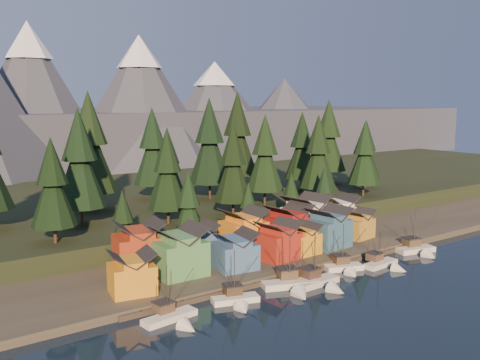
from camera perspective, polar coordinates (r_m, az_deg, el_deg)
ground at (r=103.35m, az=12.10°, el=-12.13°), size 500.00×500.00×0.00m
shore_strip at (r=131.88m, az=-0.90°, el=-7.01°), size 400.00×50.00×1.50m
hillside at (r=173.76m, az=-10.32°, el=-2.56°), size 420.00×100.00×6.00m
dock at (r=114.23m, az=5.91°, el=-9.68°), size 80.00×4.00×1.00m
mountain_ridge at (r=286.50m, az=-21.90°, el=5.96°), size 560.00×190.00×90.00m
boat_0 at (r=90.64m, az=-7.12°, el=-13.75°), size 10.16×10.87×10.44m
boat_1 at (r=97.28m, az=-0.33°, el=-11.96°), size 9.21×9.71×10.67m
boat_2 at (r=104.77m, az=5.67°, el=-10.37°), size 11.91×12.34×12.40m
boat_3 at (r=106.90m, az=8.62°, el=-10.07°), size 10.39×11.26×11.71m
boat_4 at (r=116.89m, az=11.20°, el=-8.47°), size 8.89×9.49×11.11m
boat_5 at (r=121.53m, az=15.20°, el=-8.10°), size 9.38×10.09×10.37m
boat_6 at (r=134.42m, az=18.56°, el=-6.46°), size 10.17×10.74×11.97m
house_front_0 at (r=99.55m, az=-11.46°, el=-9.52°), size 8.97×8.63×7.76m
house_front_1 at (r=107.71m, az=-6.53°, el=-7.37°), size 9.82×9.45×9.92m
house_front_2 at (r=111.31m, az=-0.56°, el=-7.37°), size 9.05×9.10×7.84m
house_front_3 at (r=118.18m, az=4.09°, el=-6.30°), size 8.88×8.52×8.38m
house_front_4 at (r=122.88m, az=6.60°, el=-6.14°), size 6.81×7.33×6.85m
house_front_5 at (r=128.70m, az=9.41°, el=-4.89°), size 9.57×8.81×9.46m
house_front_6 at (r=138.73m, az=12.38°, el=-4.49°), size 8.09×7.75×7.23m
house_back_0 at (r=111.58m, az=-10.79°, el=-6.81°), size 10.94×10.64×10.27m
house_back_1 at (r=116.41m, az=-4.49°, el=-6.56°), size 7.80×7.88×8.28m
house_back_2 at (r=123.96m, az=0.38°, el=-5.22°), size 9.36×8.62×9.75m
house_back_3 at (r=129.37m, az=5.23°, el=-4.68°), size 10.19×9.23×9.72m
house_back_4 at (r=136.97m, az=7.01°, el=-3.74°), size 10.84×10.50×10.71m
house_back_5 at (r=143.63m, az=10.35°, el=-3.44°), size 10.09×10.17×9.74m
tree_hill_2 at (r=118.41m, az=-19.36°, el=-0.57°), size 9.71×9.71×22.62m
tree_hill_3 at (r=132.30m, az=-16.74°, el=1.86°), size 12.21×12.21×28.44m
tree_hill_4 at (r=148.80m, az=-15.74°, el=3.50°), size 14.00×14.00×32.62m
tree_hill_5 at (r=130.56m, az=-7.76°, el=0.77°), size 9.91×9.91×23.09m
tree_hill_6 at (r=147.44m, az=-7.73°, el=1.61°), size 9.81×9.81×22.85m
tree_hill_7 at (r=138.05m, az=-0.75°, el=1.55°), size 10.44×10.44×24.33m
tree_hill_8 at (r=161.99m, az=-3.28°, el=3.85°), size 13.24×13.24×30.84m
tree_hill_9 at (r=152.98m, az=2.68°, el=2.62°), size 11.25×11.25×26.21m
tree_hill_10 at (r=177.41m, az=-0.28°, el=4.63°), size 14.09×14.09×32.82m
tree_hill_11 at (r=159.70m, az=8.32°, el=2.74°), size 11.13×11.13×25.92m
tree_hill_12 at (r=176.76m, az=6.61°, el=3.41°), size 11.31×11.31×26.34m
tree_hill_13 at (r=171.39m, az=13.13°, el=2.61°), size 10.22×10.22×23.81m
tree_hill_14 at (r=193.28m, az=9.40°, el=4.44°), size 13.03×13.03×30.35m
tree_hill_15 at (r=164.02m, az=-9.29°, el=3.26°), size 12.01×12.01×27.98m
tree_hill_17 at (r=186.97m, az=13.27°, el=2.99°), size 9.96×9.96×23.20m
tree_shore_0 at (r=116.43m, az=-12.36°, el=-4.51°), size 6.86×6.86×15.99m
tree_shore_1 at (r=123.07m, az=-5.52°, el=-2.92°), size 8.05×8.05×18.75m
tree_shore_2 at (r=132.65m, az=0.88°, el=-3.05°), size 6.25×6.25×14.55m
tree_shore_3 at (r=141.11m, az=5.46°, el=-2.07°), size 6.84×6.84×15.93m
tree_shore_4 at (r=149.07m, az=8.95°, el=-1.42°), size 7.13×7.13×16.60m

